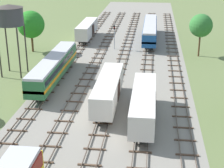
{
  "coord_description": "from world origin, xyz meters",
  "views": [
    {
      "loc": [
        5.69,
        2.01,
        19.99
      ],
      "look_at": [
        0.0,
        50.17,
        1.5
      ],
      "focal_mm": 57.58,
      "sensor_mm": 36.0,
      "label": 1
    }
  ],
  "objects_px": {
    "signal_post_nearest": "(114,34)",
    "passenger_coach_centre_farther": "(150,29)",
    "freight_boxcar_centre_left_mid": "(108,89)",
    "freight_boxcar_far_left_far": "(87,29)",
    "water_tower": "(9,16)",
    "diesel_railcar_far_left_midfar": "(54,66)",
    "freight_boxcar_centre_near": "(144,103)"
  },
  "relations": [
    {
      "from": "freight_boxcar_centre_near",
      "to": "diesel_railcar_far_left_midfar",
      "type": "height_order",
      "value": "diesel_railcar_far_left_midfar"
    },
    {
      "from": "freight_boxcar_far_left_far",
      "to": "passenger_coach_centre_farther",
      "type": "bearing_deg",
      "value": 1.7
    },
    {
      "from": "freight_boxcar_far_left_far",
      "to": "passenger_coach_centre_farther",
      "type": "height_order",
      "value": "passenger_coach_centre_farther"
    },
    {
      "from": "freight_boxcar_centre_near",
      "to": "freight_boxcar_centre_left_mid",
      "type": "height_order",
      "value": "same"
    },
    {
      "from": "diesel_railcar_far_left_midfar",
      "to": "signal_post_nearest",
      "type": "relative_size",
      "value": 4.03
    },
    {
      "from": "freight_boxcar_centre_near",
      "to": "water_tower",
      "type": "relative_size",
      "value": 1.2
    },
    {
      "from": "freight_boxcar_centre_near",
      "to": "passenger_coach_centre_farther",
      "type": "distance_m",
      "value": 41.24
    },
    {
      "from": "freight_boxcar_centre_near",
      "to": "diesel_railcar_far_left_midfar",
      "type": "bearing_deg",
      "value": 139.85
    },
    {
      "from": "passenger_coach_centre_farther",
      "to": "water_tower",
      "type": "xyz_separation_m",
      "value": [
        -21.99,
        -26.29,
        7.24
      ]
    },
    {
      "from": "signal_post_nearest",
      "to": "passenger_coach_centre_farther",
      "type": "bearing_deg",
      "value": 48.87
    },
    {
      "from": "freight_boxcar_far_left_far",
      "to": "water_tower",
      "type": "xyz_separation_m",
      "value": [
        -7.54,
        -25.86,
        7.4
      ]
    },
    {
      "from": "freight_boxcar_far_left_far",
      "to": "signal_post_nearest",
      "type": "relative_size",
      "value": 2.75
    },
    {
      "from": "water_tower",
      "to": "passenger_coach_centre_farther",
      "type": "bearing_deg",
      "value": 50.09
    },
    {
      "from": "freight_boxcar_centre_left_mid",
      "to": "diesel_railcar_far_left_midfar",
      "type": "height_order",
      "value": "diesel_railcar_far_left_midfar"
    },
    {
      "from": "freight_boxcar_far_left_far",
      "to": "water_tower",
      "type": "bearing_deg",
      "value": -106.25
    },
    {
      "from": "passenger_coach_centre_farther",
      "to": "freight_boxcar_centre_near",
      "type": "bearing_deg",
      "value": -89.99
    },
    {
      "from": "freight_boxcar_centre_left_mid",
      "to": "freight_boxcar_far_left_far",
      "type": "height_order",
      "value": "same"
    },
    {
      "from": "freight_boxcar_centre_left_mid",
      "to": "diesel_railcar_far_left_midfar",
      "type": "bearing_deg",
      "value": 139.93
    },
    {
      "from": "diesel_railcar_far_left_midfar",
      "to": "water_tower",
      "type": "distance_m",
      "value": 10.81
    },
    {
      "from": "passenger_coach_centre_farther",
      "to": "signal_post_nearest",
      "type": "distance_m",
      "value": 11.01
    },
    {
      "from": "freight_boxcar_centre_near",
      "to": "freight_boxcar_centre_left_mid",
      "type": "distance_m",
      "value": 6.32
    },
    {
      "from": "freight_boxcar_far_left_far",
      "to": "passenger_coach_centre_farther",
      "type": "relative_size",
      "value": 0.64
    },
    {
      "from": "water_tower",
      "to": "freight_boxcar_far_left_far",
      "type": "bearing_deg",
      "value": 73.75
    },
    {
      "from": "freight_boxcar_centre_left_mid",
      "to": "signal_post_nearest",
      "type": "distance_m",
      "value": 28.98
    },
    {
      "from": "freight_boxcar_centre_near",
      "to": "freight_boxcar_centre_left_mid",
      "type": "bearing_deg",
      "value": 139.69
    },
    {
      "from": "freight_boxcar_centre_near",
      "to": "freight_boxcar_centre_left_mid",
      "type": "xyz_separation_m",
      "value": [
        -4.82,
        4.09,
        0.0
      ]
    },
    {
      "from": "diesel_railcar_far_left_midfar",
      "to": "freight_boxcar_centre_left_mid",
      "type": "bearing_deg",
      "value": -40.07
    },
    {
      "from": "freight_boxcar_centre_near",
      "to": "freight_boxcar_centre_left_mid",
      "type": "relative_size",
      "value": 1.0
    },
    {
      "from": "freight_boxcar_far_left_far",
      "to": "water_tower",
      "type": "height_order",
      "value": "water_tower"
    },
    {
      "from": "freight_boxcar_centre_left_mid",
      "to": "passenger_coach_centre_farther",
      "type": "height_order",
      "value": "passenger_coach_centre_farther"
    },
    {
      "from": "signal_post_nearest",
      "to": "diesel_railcar_far_left_midfar",
      "type": "bearing_deg",
      "value": -109.2
    },
    {
      "from": "diesel_railcar_far_left_midfar",
      "to": "signal_post_nearest",
      "type": "xyz_separation_m",
      "value": [
        7.23,
        20.76,
        0.65
      ]
    }
  ]
}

